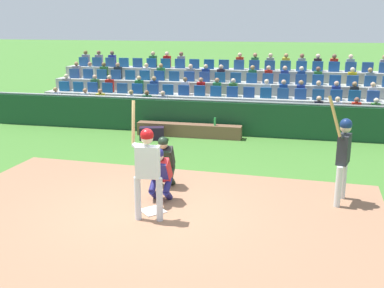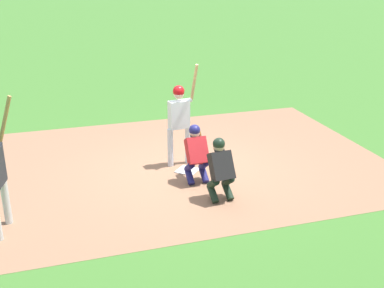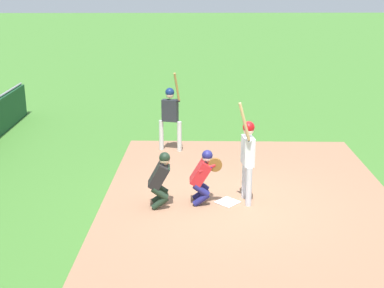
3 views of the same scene
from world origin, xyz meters
name	(u,v)px [view 2 (image 2 of 3)]	position (x,y,z in m)	size (l,w,h in m)	color
ground_plane	(187,171)	(0.00, 0.00, 0.00)	(160.00, 160.00, 0.00)	#40762D
infield_dirt_patch	(180,163)	(0.00, 0.50, 0.00)	(9.38, 6.63, 0.01)	#9A6C50
home_plate_marker	(187,170)	(0.00, 0.00, 0.02)	(0.44, 0.44, 0.02)	white
batter_at_plate	(179,116)	(-0.04, 0.42, 1.18)	(0.66, 0.41, 2.36)	silver
catcher_crouching	(196,150)	(0.01, -0.55, 0.70)	(0.46, 0.70, 1.26)	navy
home_plate_umpire	(220,167)	(0.16, -1.48, 0.69)	(0.47, 0.50, 1.27)	black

